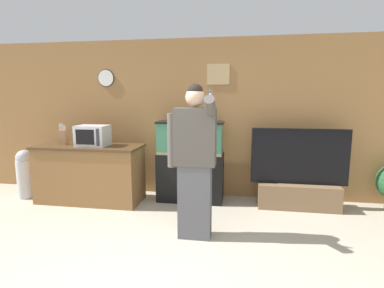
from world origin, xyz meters
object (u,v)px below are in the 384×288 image
Objects in this scene: microwave at (93,136)px; tv_on_stand at (298,185)px; aquarium_on_stand at (191,161)px; trash_bin at (25,173)px; knife_block at (63,137)px; person_standing at (194,160)px; counter_island at (90,173)px.

microwave is 0.33× the size of tv_on_stand.
aquarium_on_stand is 2.75m from trash_bin.
knife_block is at bearing -177.09° from tv_on_stand.
trash_bin is at bearing 162.18° from person_standing.
tv_on_stand is at bearing 40.89° from person_standing.
microwave reaches higher than tv_on_stand.
microwave is (0.09, -0.02, 0.61)m from counter_island.
person_standing is at bearing -139.11° from tv_on_stand.
tv_on_stand is at bearing 4.69° from microwave.
tv_on_stand is at bearing 2.91° from knife_block.
trash_bin is (-1.15, -0.01, -0.04)m from counter_island.
counter_island is 1.15m from trash_bin.
counter_island is at bearing -168.98° from aquarium_on_stand.
microwave is at bearing -167.71° from aquarium_on_stand.
knife_block is at bearing 156.10° from person_standing.
microwave is at bearing -10.98° from counter_island.
tv_on_stand reaches higher than counter_island.
microwave is 0.37× the size of aquarium_on_stand.
counter_island is 3.24m from tv_on_stand.
aquarium_on_stand is at bearing 11.02° from counter_island.
trash_bin is at bearing -174.88° from knife_block.
tv_on_stand is 1.77× the size of trash_bin.
aquarium_on_stand is 0.71× the size of person_standing.
microwave is 1.99m from person_standing.
trash_bin is at bearing -173.40° from aquarium_on_stand.
aquarium_on_stand is at bearing 7.09° from knife_block.
counter_island is at bearing 152.20° from person_standing.
knife_block is 3.77m from tv_on_stand.
knife_block reaches higher than tv_on_stand.
knife_block is 0.19× the size of person_standing.
knife_block is (-0.56, 0.07, -0.04)m from microwave.
counter_island reaches higher than trash_bin.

